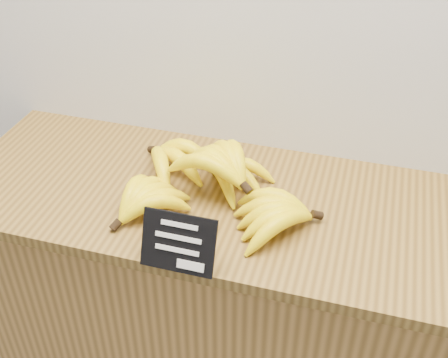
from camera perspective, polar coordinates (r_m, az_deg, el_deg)
counter at (r=1.72m, az=0.48°, el=-14.52°), size 1.34×0.50×0.90m
counter_top at (r=1.39m, az=0.57°, el=-2.32°), size 1.41×0.54×0.03m
chalkboard_sign at (r=1.17m, az=-4.68°, el=-6.50°), size 0.16×0.06×0.12m
banana_pile at (r=1.35m, az=-1.65°, el=-0.39°), size 0.54×0.39×0.13m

